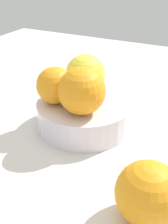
{
  "coord_description": "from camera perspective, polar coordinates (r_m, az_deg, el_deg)",
  "views": [
    {
      "loc": [
        -38.53,
        -19.6,
        26.84
      ],
      "look_at": [
        0.0,
        0.0,
        2.8
      ],
      "focal_mm": 46.43,
      "sensor_mm": 36.0,
      "label": 1
    }
  ],
  "objects": [
    {
      "name": "orange_in_bowl_1",
      "position": [
        0.44,
        -0.42,
        4.16
      ],
      "size": [
        7.37,
        7.37,
        7.37
      ],
      "primitive_type": "sphere",
      "color": "orange",
      "rests_on": "fruit_bowl"
    },
    {
      "name": "orange_in_bowl_0",
      "position": [
        0.51,
        0.26,
        7.44
      ],
      "size": [
        6.94,
        6.94,
        6.94
      ],
      "primitive_type": "sphere",
      "color": "yellow",
      "rests_on": "fruit_bowl"
    },
    {
      "name": "ground_plane",
      "position": [
        0.51,
        0.0,
        -3.7
      ],
      "size": [
        110.0,
        110.0,
        2.0
      ],
      "primitive_type": "cube",
      "color": "silver"
    },
    {
      "name": "orange_loose_0",
      "position": [
        0.34,
        12.51,
        -15.36
      ],
      "size": [
        7.43,
        7.43,
        7.43
      ],
      "primitive_type": "sphere",
      "color": "orange",
      "rests_on": "ground_plane"
    },
    {
      "name": "orange_in_bowl_2",
      "position": [
        0.47,
        -5.71,
        5.22
      ],
      "size": [
        6.17,
        6.17,
        6.17
      ],
      "primitive_type": "sphere",
      "color": "orange",
      "rests_on": "fruit_bowl"
    },
    {
      "name": "fruit_bowl",
      "position": [
        0.5,
        0.0,
        -0.59
      ],
      "size": [
        16.01,
        16.01,
        4.67
      ],
      "color": "silver",
      "rests_on": "ground_plane"
    }
  ]
}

